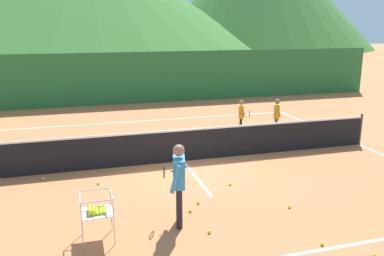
% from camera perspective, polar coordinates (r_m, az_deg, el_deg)
% --- Properties ---
extents(ground_plane, '(120.00, 120.00, 0.00)m').
position_cam_1_polar(ground_plane, '(11.92, -1.29, -4.70)').
color(ground_plane, '#C67042').
extents(line_baseline_far, '(12.20, 0.08, 0.01)m').
position_cam_1_polar(line_baseline_far, '(16.97, -5.95, 1.07)').
color(line_baseline_far, white).
rests_on(line_baseline_far, ground).
extents(line_sideline_east, '(0.08, 10.73, 0.01)m').
position_cam_1_polar(line_sideline_east, '(14.64, 22.47, -2.15)').
color(line_sideline_east, white).
rests_on(line_sideline_east, ground).
extents(line_service_center, '(0.08, 5.28, 0.01)m').
position_cam_1_polar(line_service_center, '(11.92, -1.29, -4.68)').
color(line_service_center, white).
rests_on(line_service_center, ground).
extents(tennis_net, '(12.34, 0.08, 1.05)m').
position_cam_1_polar(tennis_net, '(11.77, -1.30, -2.40)').
color(tennis_net, '#333338').
rests_on(tennis_net, ground).
extents(instructor, '(0.44, 0.82, 1.68)m').
position_cam_1_polar(instructor, '(7.94, -1.92, -7.01)').
color(instructor, black).
rests_on(instructor, ground).
extents(student_0, '(0.41, 0.69, 1.26)m').
position_cam_1_polar(student_0, '(14.73, 7.02, 2.00)').
color(student_0, black).
rests_on(student_0, ground).
extents(student_1, '(0.44, 0.53, 1.36)m').
position_cam_1_polar(student_1, '(14.64, 11.92, 1.95)').
color(student_1, navy).
rests_on(student_1, ground).
extents(ball_cart, '(0.58, 0.58, 0.90)m').
position_cam_1_polar(ball_cart, '(7.78, -13.45, -11.31)').
color(ball_cart, '#B7B7BC').
rests_on(ball_cart, ground).
extents(tennis_ball_1, '(0.07, 0.07, 0.07)m').
position_cam_1_polar(tennis_ball_1, '(9.25, 13.67, -10.77)').
color(tennis_ball_1, yellow).
rests_on(tennis_ball_1, ground).
extents(tennis_ball_2, '(0.07, 0.07, 0.07)m').
position_cam_1_polar(tennis_ball_2, '(10.50, -13.16, -7.62)').
color(tennis_ball_2, yellow).
rests_on(tennis_ball_2, ground).
extents(tennis_ball_4, '(0.07, 0.07, 0.07)m').
position_cam_1_polar(tennis_ball_4, '(8.00, 17.96, -15.35)').
color(tennis_ball_4, yellow).
rests_on(tennis_ball_4, ground).
extents(tennis_ball_5, '(0.07, 0.07, 0.07)m').
position_cam_1_polar(tennis_ball_5, '(8.82, -0.25, -11.65)').
color(tennis_ball_5, yellow).
rests_on(tennis_ball_5, ground).
extents(tennis_ball_7, '(0.07, 0.07, 0.07)m').
position_cam_1_polar(tennis_ball_7, '(8.02, 2.46, -14.48)').
color(tennis_ball_7, yellow).
rests_on(tennis_ball_7, ground).
extents(tennis_ball_8, '(0.07, 0.07, 0.07)m').
position_cam_1_polar(tennis_ball_8, '(7.97, 24.44, -16.09)').
color(tennis_ball_8, yellow).
rests_on(tennis_ball_8, ground).
extents(tennis_ball_9, '(0.07, 0.07, 0.07)m').
position_cam_1_polar(tennis_ball_9, '(10.22, 5.44, -7.91)').
color(tennis_ball_9, yellow).
rests_on(tennis_ball_9, ground).
extents(tennis_ball_10, '(0.07, 0.07, 0.07)m').
position_cam_1_polar(tennis_ball_10, '(11.22, -20.34, -6.72)').
color(tennis_ball_10, yellow).
rests_on(tennis_ball_10, ground).
extents(tennis_ball_11, '(0.07, 0.07, 0.07)m').
position_cam_1_polar(tennis_ball_11, '(9.19, 0.89, -10.51)').
color(tennis_ball_11, yellow).
rests_on(tennis_ball_11, ground).
extents(windscreen_fence, '(26.84, 0.08, 2.59)m').
position_cam_1_polar(windscreen_fence, '(20.56, -8.03, 7.03)').
color(windscreen_fence, '#286B33').
rests_on(windscreen_fence, ground).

